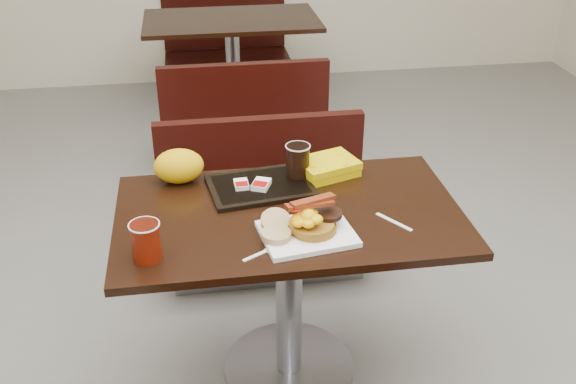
{
  "coord_description": "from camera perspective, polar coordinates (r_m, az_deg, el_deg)",
  "views": [
    {
      "loc": [
        -0.3,
        -1.94,
        1.94
      ],
      "look_at": [
        -0.0,
        0.02,
        0.82
      ],
      "focal_mm": 41.03,
      "sensor_mm": 36.0,
      "label": 1
    }
  ],
  "objects": [
    {
      "name": "coffee_cup_far",
      "position": [
        2.47,
        0.85,
        2.77
      ],
      "size": [
        0.1,
        0.1,
        0.12
      ],
      "primitive_type": "cylinder",
      "rotation": [
        0.0,
        0.0,
        -0.21
      ],
      "color": "black",
      "rests_on": "tray"
    },
    {
      "name": "bench_far_s",
      "position": [
        4.16,
        -3.97,
        7.14
      ],
      "size": [
        1.0,
        0.46,
        0.72
      ],
      "primitive_type": null,
      "color": "black",
      "rests_on": "floor"
    },
    {
      "name": "fork",
      "position": [
        2.06,
        -2.91,
        -5.56
      ],
      "size": [
        0.12,
        0.08,
        0.0
      ],
      "primitive_type": null,
      "rotation": [
        0.0,
        0.0,
        0.51
      ],
      "color": "white",
      "rests_on": "table_near"
    },
    {
      "name": "hashbrown_sleeve_left",
      "position": [
        2.41,
        -4.07,
        0.67
      ],
      "size": [
        0.05,
        0.07,
        0.02
      ],
      "primitive_type": "cube",
      "rotation": [
        0.0,
        0.0,
        0.05
      ],
      "color": "silver",
      "rests_on": "tray"
    },
    {
      "name": "floor",
      "position": [
        2.75,
        0.08,
        -15.18
      ],
      "size": [
        6.0,
        7.0,
        0.01
      ],
      "primitive_type": "cube",
      "color": "gray",
      "rests_on": "ground"
    },
    {
      "name": "clamshell",
      "position": [
        2.53,
        3.43,
        2.17
      ],
      "size": [
        0.26,
        0.22,
        0.06
      ],
      "primitive_type": "cube",
      "rotation": [
        0.0,
        0.0,
        0.32
      ],
      "color": "#CEAB03",
      "rests_on": "table_near"
    },
    {
      "name": "bacon_strips",
      "position": [
        2.12,
        1.9,
        -1.02
      ],
      "size": [
        0.19,
        0.13,
        0.01
      ],
      "primitive_type": null,
      "rotation": [
        0.0,
        0.0,
        0.33
      ],
      "color": "#470C05",
      "rests_on": "scrambled_eggs"
    },
    {
      "name": "scrambled_eggs",
      "position": [
        2.11,
        1.75,
        -2.26
      ],
      "size": [
        0.1,
        0.09,
        0.05
      ],
      "primitive_type": "ellipsoid",
      "rotation": [
        0.0,
        0.0,
        -0.05
      ],
      "color": "#FF9B05",
      "rests_on": "pancake_stack"
    },
    {
      "name": "hashbrown_sleeve_right",
      "position": [
        2.4,
        -2.33,
        0.66
      ],
      "size": [
        0.08,
        0.09,
        0.02
      ],
      "primitive_type": "cube",
      "rotation": [
        0.0,
        0.0,
        -0.41
      ],
      "color": "silver",
      "rests_on": "tray"
    },
    {
      "name": "bench_near_n",
      "position": [
        3.09,
        -1.91,
        -1.25
      ],
      "size": [
        1.0,
        0.46,
        0.72
      ],
      "primitive_type": null,
      "color": "black",
      "rests_on": "floor"
    },
    {
      "name": "coffee_cup_near",
      "position": [
        2.07,
        -12.2,
        -4.22
      ],
      "size": [
        0.12,
        0.12,
        0.13
      ],
      "primitive_type": "cylinder",
      "rotation": [
        0.0,
        0.0,
        -0.37
      ],
      "color": "#8E1305",
      "rests_on": "table_near"
    },
    {
      "name": "muffin_bottom",
      "position": [
        2.11,
        -1.03,
        -3.73
      ],
      "size": [
        0.11,
        0.11,
        0.02
      ],
      "primitive_type": "cylinder",
      "rotation": [
        0.0,
        0.0,
        -0.14
      ],
      "color": "tan",
      "rests_on": "platter"
    },
    {
      "name": "table_far",
      "position": [
        4.81,
        -4.75,
        10.44
      ],
      "size": [
        1.2,
        0.7,
        0.75
      ],
      "primitive_type": null,
      "color": "black",
      "rests_on": "floor"
    },
    {
      "name": "condiment_ketchup",
      "position": [
        2.29,
        0.84,
        -1.63
      ],
      "size": [
        0.04,
        0.03,
        0.01
      ],
      "primitive_type": "cube",
      "rotation": [
        0.0,
        0.0,
        0.01
      ],
      "color": "#8C0504",
      "rests_on": "table_near"
    },
    {
      "name": "pancake_stack",
      "position": [
        2.15,
        2.19,
        -2.93
      ],
      "size": [
        0.18,
        0.18,
        0.03
      ],
      "primitive_type": "cylinder",
      "rotation": [
        0.0,
        0.0,
        -0.15
      ],
      "color": "#8E6317",
      "rests_on": "platter"
    },
    {
      "name": "table_near",
      "position": [
        2.5,
        0.08,
        -9.07
      ],
      "size": [
        1.2,
        0.7,
        0.75
      ],
      "primitive_type": null,
      "color": "black",
      "rests_on": "floor"
    },
    {
      "name": "muffin_top",
      "position": [
        2.16,
        -1.09,
        -2.53
      ],
      "size": [
        0.1,
        0.1,
        0.06
      ],
      "primitive_type": "cylinder",
      "rotation": [
        0.38,
        0.0,
        -0.02
      ],
      "color": "tan",
      "rests_on": "platter"
    },
    {
      "name": "sausage_patty",
      "position": [
        2.17,
        3.53,
        -1.91
      ],
      "size": [
        0.11,
        0.11,
        0.01
      ],
      "primitive_type": "cylinder",
      "rotation": [
        0.0,
        0.0,
        -0.24
      ],
      "color": "black",
      "rests_on": "pancake_stack"
    },
    {
      "name": "paper_bag",
      "position": [
        2.49,
        -9.45,
        2.24
      ],
      "size": [
        0.19,
        0.14,
        0.13
      ],
      "primitive_type": "ellipsoid",
      "rotation": [
        0.0,
        0.0,
        0.03
      ],
      "color": "#CE9E06",
      "rests_on": "table_near"
    },
    {
      "name": "tray",
      "position": [
        2.43,
        -2.4,
        0.51
      ],
      "size": [
        0.41,
        0.31,
        0.02
      ],
      "primitive_type": "cube",
      "rotation": [
        0.0,
        0.0,
        0.14
      ],
      "color": "black",
      "rests_on": "table_near"
    },
    {
      "name": "bench_far_n",
      "position": [
        5.48,
        -5.35,
        12.64
      ],
      "size": [
        1.0,
        0.46,
        0.72
      ],
      "primitive_type": null,
      "color": "black",
      "rests_on": "floor"
    },
    {
      "name": "knife",
      "position": [
        2.26,
        9.17,
        -2.57
      ],
      "size": [
        0.1,
        0.13,
        0.0
      ],
      "primitive_type": "cube",
      "rotation": [
        0.0,
        0.0,
        -0.97
      ],
      "color": "white",
      "rests_on": "table_near"
    },
    {
      "name": "platter",
      "position": [
        2.16,
        1.67,
        -3.63
      ],
      "size": [
        0.33,
        0.27,
        0.02
      ],
      "primitive_type": "cube",
      "rotation": [
        0.0,
        0.0,
        0.15
      ],
      "color": "white",
      "rests_on": "table_near"
    }
  ]
}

